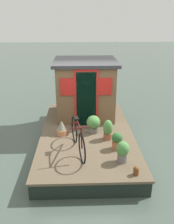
{
  "coord_description": "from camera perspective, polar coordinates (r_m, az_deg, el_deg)",
  "views": [
    {
      "loc": [
        -6.53,
        0.23,
        3.69
      ],
      "look_at": [
        -0.2,
        0.0,
        1.15
      ],
      "focal_mm": 39.04,
      "sensor_mm": 36.0,
      "label": 1
    }
  ],
  "objects": [
    {
      "name": "houseboat_deck",
      "position": [
        7.4,
        -0.06,
        -6.09
      ],
      "size": [
        4.83,
        2.68,
        0.45
      ],
      "color": "brown",
      "rests_on": "ground_plane"
    },
    {
      "name": "potted_plant_sage",
      "position": [
        6.77,
        4.92,
        -4.18
      ],
      "size": [
        0.26,
        0.26,
        0.57
      ],
      "color": "#935138",
      "rests_on": "houseboat_deck"
    },
    {
      "name": "potted_plant_basil",
      "position": [
        7.14,
        1.51,
        -2.77
      ],
      "size": [
        0.4,
        0.4,
        0.52
      ],
      "color": "slate",
      "rests_on": "houseboat_deck"
    },
    {
      "name": "bicycle",
      "position": [
        6.11,
        -2.16,
        -5.87
      ],
      "size": [
        1.72,
        0.51,
        0.87
      ],
      "color": "black",
      "rests_on": "houseboat_deck"
    },
    {
      "name": "ground_plane",
      "position": [
        7.5,
        -0.06,
        -7.62
      ],
      "size": [
        60.0,
        60.0,
        0.0
      ],
      "primitive_type": "plane",
      "color": "#47564C"
    },
    {
      "name": "potted_plant_succulent",
      "position": [
        6.33,
        7.04,
        -6.64
      ],
      "size": [
        0.28,
        0.28,
        0.46
      ],
      "color": "#B2603D",
      "rests_on": "houseboat_deck"
    },
    {
      "name": "potted_plant_thyme",
      "position": [
        7.04,
        -5.94,
        -3.77
      ],
      "size": [
        0.29,
        0.29,
        0.44
      ],
      "color": "#C6754C",
      "rests_on": "houseboat_deck"
    },
    {
      "name": "potted_plant_geranium",
      "position": [
        5.8,
        8.32,
        -9.02
      ],
      "size": [
        0.31,
        0.31,
        0.52
      ],
      "color": "slate",
      "rests_on": "houseboat_deck"
    },
    {
      "name": "houseboat_cabin",
      "position": [
        8.16,
        -0.39,
        5.58
      ],
      "size": [
        1.92,
        2.02,
        1.89
      ],
      "color": "brown",
      "rests_on": "houseboat_deck"
    },
    {
      "name": "mooring_bollard",
      "position": [
        5.51,
        11.43,
        -13.3
      ],
      "size": [
        0.13,
        0.13,
        0.21
      ],
      "color": "brown",
      "rests_on": "houseboat_deck"
    }
  ]
}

